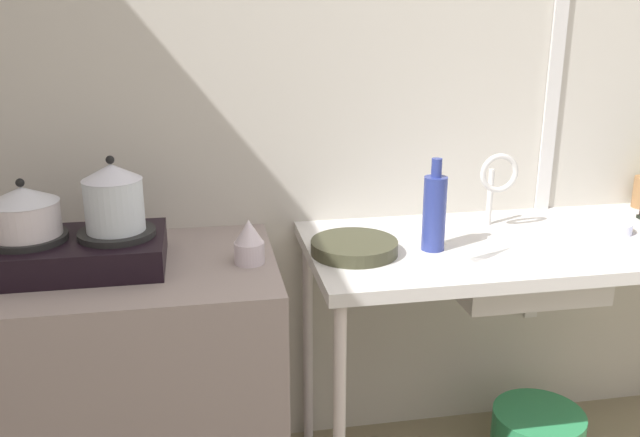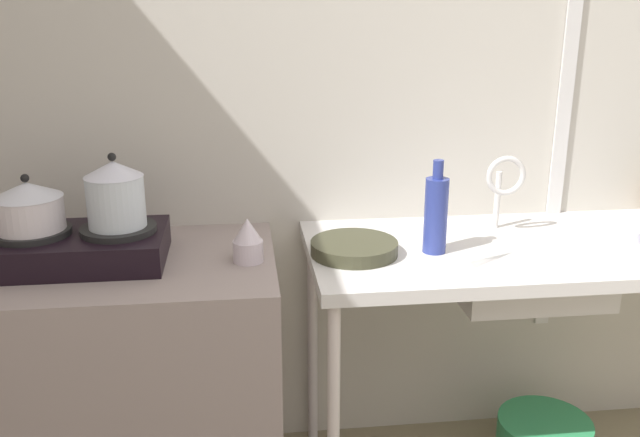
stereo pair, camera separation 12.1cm
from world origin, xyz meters
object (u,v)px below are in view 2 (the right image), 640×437
Objects in this scene: percolator at (248,241)px; small_bowl_on_drainboard at (620,232)px; pot_on_right_burner at (115,194)px; stove at (77,246)px; faucet at (504,181)px; bottle_by_sink at (436,214)px; pot_on_left_burner at (28,206)px; frying_pan at (354,248)px; sink_basin at (527,271)px.

small_bowl_on_drainboard is (1.20, 0.07, -0.05)m from percolator.
small_bowl_on_drainboard is at bearing 0.80° from pot_on_right_burner.
faucet is (1.33, 0.13, 0.12)m from stove.
bottle_by_sink is (1.06, -0.03, 0.07)m from stove.
bottle_by_sink is (1.18, -0.03, -0.06)m from pot_on_left_burner.
faucet is (1.21, 0.13, -0.03)m from pot_on_right_burner.
percolator is 0.57m from bottle_by_sink.
pot_on_left_burner is 0.24m from pot_on_right_burner.
pot_on_right_burner is at bearing 172.68° from percolator.
faucet reaches higher than small_bowl_on_drainboard.
stove is 1.69m from small_bowl_on_drainboard.
pot_on_left_burner reaches higher than frying_pan.
stove is at bearing 180.00° from pot_on_right_burner.
frying_pan is 1.85× the size of small_bowl_on_drainboard.
percolator is 0.29× the size of sink_basin.
sink_basin is at bearing -0.97° from pot_on_right_burner.
frying_pan is at bearing -163.57° from faucet.
frying_pan is at bearing 3.77° from percolator.
pot_on_left_burner is 0.63m from percolator.
frying_pan is (-0.52, -0.15, -0.15)m from faucet.
frying_pan is (0.32, 0.02, -0.04)m from percolator.
stove is 0.81m from frying_pan.
pot_on_left_burner is 1.82m from small_bowl_on_drainboard.
sink_basin is 1.78× the size of faucet.
bottle_by_sink is (-0.63, -0.06, 0.10)m from small_bowl_on_drainboard.
stove is 2.59× the size of pot_on_left_burner.
faucet is at bearing 16.43° from frying_pan.
pot_on_right_burner is 0.72m from frying_pan.
small_bowl_on_drainboard is at bearing 7.60° from sink_basin.
pot_on_right_burner is 1.22m from faucet.
pot_on_right_burner is at bearing 0.00° from pot_on_left_burner.
small_bowl_on_drainboard is (0.36, -0.10, -0.16)m from faucet.
faucet is at bearing 164.05° from small_bowl_on_drainboard.
sink_basin is (1.25, -0.02, -0.29)m from pot_on_right_burner.
pot_on_left_burner is at bearing 178.35° from frying_pan.
stove is 1.06m from bottle_by_sink.
bottle_by_sink is (-0.31, -0.01, 0.21)m from sink_basin.
percolator reaches higher than sink_basin.
pot_on_left_burner is 0.74× the size of frying_pan.
small_bowl_on_drainboard is at bearing 0.75° from stove.
pot_on_right_burner reaches higher than bottle_by_sink.
pot_on_left_burner is 0.75× the size of faucet.
frying_pan is at bearing -2.23° from pot_on_right_burner.
sink_basin is 0.34m from small_bowl_on_drainboard.
pot_on_right_burner reaches higher than percolator.
small_bowl_on_drainboard is (1.69, 0.02, -0.03)m from stove.
sink_basin is at bearing -172.40° from small_bowl_on_drainboard.
percolator reaches higher than frying_pan.
faucet reaches higher than sink_basin.
stove is 1.91× the size of frying_pan.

